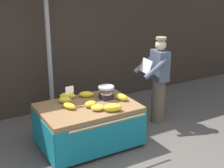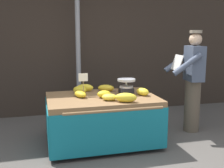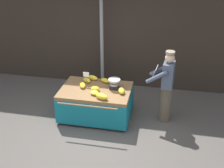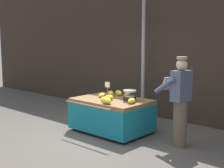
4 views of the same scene
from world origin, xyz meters
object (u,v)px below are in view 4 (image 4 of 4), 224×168
banana_cart (112,108)px  banana_bunch_3 (132,101)px  banana_bunch_1 (111,93)px  banana_bunch_6 (109,97)px  weighing_scale (130,95)px  banana_bunch_0 (128,95)px  price_sign (107,86)px  street_pole (143,60)px  banana_bunch_7 (105,99)px  banana_bunch_2 (107,100)px  banana_bunch_5 (119,93)px  vendor_person (180,101)px  banana_bunch_4 (102,95)px

banana_cart → banana_bunch_3: 0.67m
banana_bunch_1 → banana_bunch_6: (0.30, -0.38, -0.00)m
weighing_scale → banana_bunch_0: (-0.27, 0.25, -0.06)m
banana_bunch_1 → price_sign: bearing=-77.1°
weighing_scale → banana_bunch_3: 0.28m
price_sign → banana_bunch_1: bearing=102.9°
street_pole → banana_bunch_3: (0.78, -1.43, -0.73)m
banana_bunch_0 → banana_bunch_7: 0.64m
banana_bunch_0 → banana_bunch_7: banana_bunch_0 is taller
banana_cart → banana_bunch_3: bearing=-6.9°
weighing_scale → banana_bunch_3: weighing_scale is taller
banana_cart → banana_bunch_2: size_ratio=5.52×
banana_bunch_6 → banana_bunch_3: bearing=1.2°
banana_cart → banana_bunch_5: bearing=112.0°
banana_bunch_7 → street_pole: bearing=97.2°
banana_cart → banana_bunch_0: banana_bunch_0 is taller
street_pole → vendor_person: 2.22m
vendor_person → banana_bunch_4: bearing=-176.3°
banana_bunch_1 → banana_bunch_5: size_ratio=0.82×
banana_bunch_1 → banana_bunch_3: 0.98m
banana_bunch_0 → banana_bunch_3: banana_bunch_3 is taller
banana_bunch_7 → vendor_person: vendor_person is taller
price_sign → banana_bunch_2: 0.77m
banana_bunch_0 → banana_bunch_4: size_ratio=1.05×
banana_cart → banana_bunch_5: banana_bunch_5 is taller
price_sign → banana_cart: bearing=-29.0°
banana_bunch_2 → banana_bunch_6: size_ratio=1.47×
vendor_person → banana_bunch_2: bearing=-156.9°
weighing_scale → banana_bunch_2: size_ratio=0.94×
banana_bunch_3 → banana_bunch_4: banana_bunch_3 is taller
street_pole → banana_bunch_7: 1.80m
banana_bunch_5 → vendor_person: vendor_person is taller
banana_bunch_0 → banana_bunch_3: bearing=-43.4°
banana_bunch_0 → banana_bunch_4: banana_bunch_0 is taller
banana_bunch_1 → banana_bunch_4: banana_bunch_1 is taller
street_pole → banana_bunch_2: street_pole is taller
banana_cart → vendor_person: size_ratio=0.96×
banana_bunch_6 → vendor_person: (1.58, 0.25, 0.09)m
banana_bunch_0 → weighing_scale: bearing=-43.7°
price_sign → banana_bunch_7: bearing=-53.6°
banana_bunch_3 → vendor_person: (0.98, 0.23, 0.09)m
weighing_scale → price_sign: (-0.67, 0.03, 0.13)m
banana_bunch_2 → banana_bunch_3: (0.37, 0.35, -0.01)m
weighing_scale → banana_bunch_3: bearing=-43.1°
banana_bunch_5 → banana_bunch_6: 0.57m
banana_cart → banana_bunch_7: size_ratio=7.88×
street_pole → banana_bunch_3: 1.79m
banana_bunch_0 → banana_bunch_1: banana_bunch_1 is taller
banana_bunch_0 → banana_bunch_5: banana_bunch_5 is taller
banana_bunch_4 → banana_bunch_6: bearing=-19.9°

